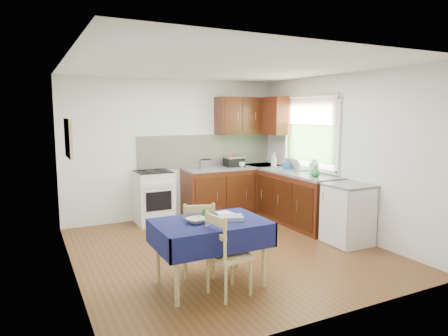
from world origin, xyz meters
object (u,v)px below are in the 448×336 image
dining_table (210,230)px  toaster (206,164)px  chair_far (199,237)px  chair_near (226,252)px  sandwich_press (234,161)px  dish_rack (291,169)px  kettle (314,168)px

dining_table → toaster: 2.94m
chair_far → toaster: toaster is taller
chair_far → chair_near: (0.05, -0.60, -0.00)m
sandwich_press → dish_rack: (0.65, -0.94, -0.07)m
chair_far → kettle: 2.65m
chair_far → chair_near: chair_far is taller
sandwich_press → kettle: bearing=-82.2°
toaster → kettle: size_ratio=0.89×
chair_near → chair_far: bearing=-4.7°
chair_near → sandwich_press: 3.56m
dining_table → chair_near: bearing=-105.8°
dining_table → sandwich_press: bearing=35.6°
toaster → dish_rack: dish_rack is taller
dining_table → kettle: (2.41, 1.21, 0.39)m
dish_rack → chair_near: bearing=-151.5°
chair_near → toaster: bearing=-29.6°
chair_near → dish_rack: 3.22m
chair_far → sandwich_press: size_ratio=2.71×
dining_table → kettle: size_ratio=4.53×
chair_near → toaster: size_ratio=3.77×
dining_table → kettle: kettle is taller
chair_near → toaster: (1.11, 3.00, 0.51)m
dining_table → dish_rack: size_ratio=2.60×
sandwich_press → dish_rack: bearing=-70.2°
dish_rack → sandwich_press: bearing=111.5°
sandwich_press → chair_far: bearing=-140.8°
dining_table → chair_far: size_ratio=1.35×
toaster → kettle: bearing=-26.2°
chair_near → toaster: 3.24m
dining_table → toaster: toaster is taller
chair_near → sandwich_press: bearing=-38.6°
chair_far → dish_rack: 2.90m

